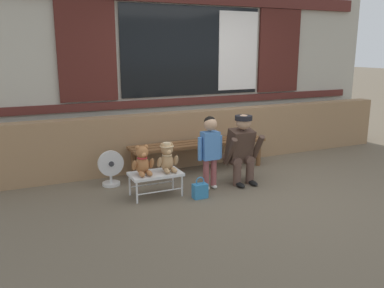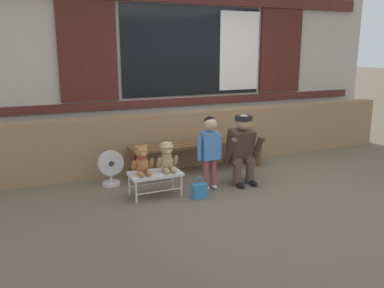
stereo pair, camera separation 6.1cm
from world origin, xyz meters
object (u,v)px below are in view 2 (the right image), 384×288
Objects in this scene: child_standing at (210,145)px; floor_fan at (111,168)px; small_display_bench at (155,175)px; wooden_bench_long at (199,146)px; teddy_bear_with_hat at (167,158)px; teddy_bear_plain at (142,161)px; handbag_on_ground at (199,191)px; adult_crouching at (242,149)px.

child_standing reaches higher than floor_fan.
child_standing is (0.73, -0.04, 0.33)m from small_display_bench.
wooden_bench_long is 5.78× the size of teddy_bear_with_hat.
teddy_bear_plain is 0.38× the size of child_standing.
small_display_bench is 2.35× the size of handbag_on_ground.
child_standing is 1.01× the size of adult_crouching.
adult_crouching reaches higher than small_display_bench.
adult_crouching is at bearing -0.10° from teddy_bear_plain.
teddy_bear_plain is at bearing 179.49° from small_display_bench.
child_standing reaches higher than handbag_on_ground.
small_display_bench is 0.67× the size of adult_crouching.
handbag_on_ground is at bearing -115.01° from wooden_bench_long.
adult_crouching reaches higher than wooden_bench_long.
wooden_bench_long is 1.37m from floor_fan.
adult_crouching is at bearing -69.42° from wooden_bench_long.
small_display_bench reaches higher than handbag_on_ground.
adult_crouching is (0.28, -0.74, 0.11)m from wooden_bench_long.
child_standing is at bearing -29.78° from floor_fan.
teddy_bear_with_hat is at bearing 0.77° from small_display_bench.
child_standing is 2.00× the size of floor_fan.
teddy_bear_with_hat is at bearing 179.84° from adult_crouching.
small_display_bench is at bearing -0.51° from teddy_bear_plain.
teddy_bear_plain is at bearing -146.31° from wooden_bench_long.
floor_fan is (-1.36, -0.13, -0.13)m from wooden_bench_long.
wooden_bench_long is 1.09m from teddy_bear_with_hat.
wooden_bench_long is 4.37× the size of floor_fan.
adult_crouching reaches higher than teddy_bear_with_hat.
adult_crouching is (0.50, 0.04, -0.11)m from child_standing.
teddy_bear_plain and teddy_bear_with_hat have the same top height.
child_standing is 0.62m from handbag_on_ground.
small_display_bench is 1.76× the size of teddy_bear_plain.
floor_fan is (-0.25, 0.62, -0.23)m from teddy_bear_plain.
teddy_bear_plain is at bearing 179.90° from adult_crouching.
adult_crouching is 3.49× the size of handbag_on_ground.
teddy_bear_with_hat is at bearing 135.13° from handbag_on_ground.
child_standing reaches higher than teddy_bear_with_hat.
handbag_on_ground is at bearing -32.96° from small_display_bench.
teddy_bear_with_hat reaches higher than wooden_bench_long.
floor_fan reaches higher than wooden_bench_long.
child_standing reaches higher than adult_crouching.
adult_crouching is 0.91m from handbag_on_ground.
small_display_bench is 0.80m from child_standing.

